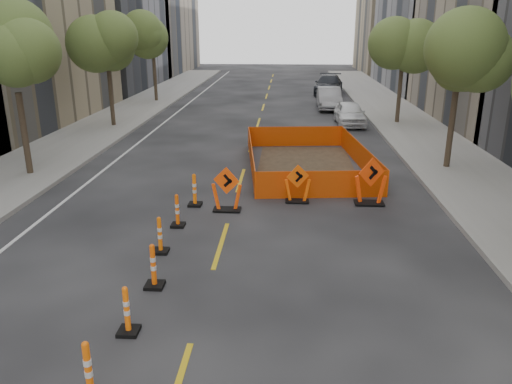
# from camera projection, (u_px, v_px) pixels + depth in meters

# --- Properties ---
(ground_plane) EXTENTS (140.00, 140.00, 0.00)m
(ground_plane) POSITION_uv_depth(u_px,v_px,m) (195.00, 329.00, 9.89)
(ground_plane) COLOR black
(sidewalk_left) EXTENTS (4.00, 90.00, 0.15)m
(sidewalk_left) POSITION_uv_depth(u_px,v_px,m) (40.00, 161.00, 21.75)
(sidewalk_left) COLOR gray
(sidewalk_left) RESTS_ON ground
(sidewalk_right) EXTENTS (4.00, 90.00, 0.15)m
(sidewalk_right) POSITION_uv_depth(u_px,v_px,m) (461.00, 168.00, 20.70)
(sidewalk_right) COLOR gray
(sidewalk_right) RESTS_ON ground
(bld_left_d) EXTENTS (12.00, 16.00, 14.00)m
(bld_left_d) POSITION_uv_depth(u_px,v_px,m) (85.00, 10.00, 45.74)
(bld_left_d) COLOR #4C4C51
(bld_left_d) RESTS_ON ground
(bld_right_e) EXTENTS (12.00, 14.00, 16.00)m
(bld_right_e) POSITION_uv_depth(u_px,v_px,m) (412.00, 5.00, 61.79)
(bld_right_e) COLOR tan
(bld_right_e) RESTS_ON ground
(tree_l_b) EXTENTS (2.80, 2.80, 5.95)m
(tree_l_b) POSITION_uv_depth(u_px,v_px,m) (13.00, 59.00, 18.40)
(tree_l_b) COLOR #382B1E
(tree_l_b) RESTS_ON ground
(tree_l_c) EXTENTS (2.80, 2.80, 5.95)m
(tree_l_c) POSITION_uv_depth(u_px,v_px,m) (107.00, 47.00, 27.86)
(tree_l_c) COLOR #382B1E
(tree_l_c) RESTS_ON ground
(tree_l_d) EXTENTS (2.80, 2.80, 5.95)m
(tree_l_d) POSITION_uv_depth(u_px,v_px,m) (153.00, 42.00, 37.32)
(tree_l_d) COLOR #382B1E
(tree_l_d) RESTS_ON ground
(tree_r_b) EXTENTS (2.80, 2.80, 5.95)m
(tree_r_b) POSITION_uv_depth(u_px,v_px,m) (460.00, 57.00, 19.31)
(tree_r_b) COLOR #382B1E
(tree_r_b) RESTS_ON ground
(tree_r_c) EXTENTS (2.80, 2.80, 5.95)m
(tree_r_c) POSITION_uv_depth(u_px,v_px,m) (404.00, 47.00, 28.77)
(tree_r_c) COLOR #382B1E
(tree_r_c) RESTS_ON ground
(channelizer_2) EXTENTS (0.42, 0.42, 1.08)m
(channelizer_2) POSITION_uv_depth(u_px,v_px,m) (88.00, 371.00, 7.87)
(channelizer_2) COLOR #EF5F0A
(channelizer_2) RESTS_ON ground
(channelizer_3) EXTENTS (0.40, 0.40, 1.02)m
(channelizer_3) POSITION_uv_depth(u_px,v_px,m) (127.00, 310.00, 9.60)
(channelizer_3) COLOR #FF660A
(channelizer_3) RESTS_ON ground
(channelizer_4) EXTENTS (0.42, 0.42, 1.08)m
(channelizer_4) POSITION_uv_depth(u_px,v_px,m) (153.00, 266.00, 11.30)
(channelizer_4) COLOR #E65309
(channelizer_4) RESTS_ON ground
(channelizer_5) EXTENTS (0.40, 0.40, 1.01)m
(channelizer_5) POSITION_uv_depth(u_px,v_px,m) (160.00, 235.00, 13.05)
(channelizer_5) COLOR #E05E09
(channelizer_5) RESTS_ON ground
(channelizer_6) EXTENTS (0.40, 0.40, 1.01)m
(channelizer_6) POSITION_uv_depth(u_px,v_px,m) (177.00, 210.00, 14.76)
(channelizer_6) COLOR #DB5009
(channelizer_6) RESTS_ON ground
(channelizer_7) EXTENTS (0.44, 0.44, 1.11)m
(channelizer_7) POSITION_uv_depth(u_px,v_px,m) (195.00, 190.00, 16.45)
(channelizer_7) COLOR orange
(channelizer_7) RESTS_ON ground
(chevron_sign_left) EXTENTS (1.11, 0.84, 1.48)m
(chevron_sign_left) POSITION_uv_depth(u_px,v_px,m) (227.00, 189.00, 15.93)
(chevron_sign_left) COLOR #F8480A
(chevron_sign_left) RESTS_ON ground
(chevron_sign_center) EXTENTS (1.01, 0.80, 1.33)m
(chevron_sign_center) POSITION_uv_depth(u_px,v_px,m) (298.00, 184.00, 16.73)
(chevron_sign_center) COLOR #FA570A
(chevron_sign_center) RESTS_ON ground
(chevron_sign_right) EXTENTS (1.26, 1.05, 1.62)m
(chevron_sign_right) POSITION_uv_depth(u_px,v_px,m) (371.00, 181.00, 16.49)
(chevron_sign_right) COLOR #FF410A
(chevron_sign_right) RESTS_ON ground
(safety_fence) EXTENTS (5.40, 8.27, 0.98)m
(safety_fence) POSITION_uv_depth(u_px,v_px,m) (306.00, 156.00, 20.91)
(safety_fence) COLOR #EF3E0C
(safety_fence) RESTS_ON ground
(parked_car_near) EXTENTS (1.71, 4.06, 1.37)m
(parked_car_near) POSITION_uv_depth(u_px,v_px,m) (350.00, 113.00, 29.81)
(parked_car_near) COLOR white
(parked_car_near) RESTS_ON ground
(parked_car_mid) EXTENTS (1.62, 4.56, 1.50)m
(parked_car_mid) POSITION_uv_depth(u_px,v_px,m) (329.00, 98.00, 35.49)
(parked_car_mid) COLOR gray
(parked_car_mid) RESTS_ON ground
(parked_car_far) EXTENTS (2.97, 5.81, 1.61)m
(parked_car_far) POSITION_uv_depth(u_px,v_px,m) (329.00, 85.00, 42.99)
(parked_car_far) COLOR black
(parked_car_far) RESTS_ON ground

